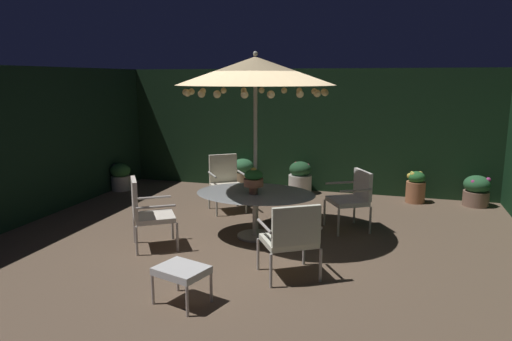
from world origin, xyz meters
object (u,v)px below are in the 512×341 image
at_px(potted_plant_right_near, 476,190).
at_px(potted_plant_left_near, 120,176).
at_px(potted_plant_right_far, 416,187).
at_px(centerpiece_planter, 254,179).
at_px(patio_dining_table, 255,199).
at_px(potted_plant_back_center, 300,178).
at_px(patio_umbrella, 255,71).
at_px(patio_chair_northeast, 353,195).
at_px(patio_chair_north, 292,236).
at_px(potted_plant_back_right, 243,173).
at_px(patio_chair_southeast, 146,210).
at_px(patio_chair_east, 225,179).
at_px(ottoman_footrest, 182,272).

distance_m(potted_plant_right_near, potted_plant_left_near, 7.26).
bearing_deg(potted_plant_right_far, centerpiece_planter, -129.48).
height_order(patio_dining_table, potted_plant_back_center, patio_dining_table).
bearing_deg(potted_plant_back_center, patio_umbrella, -92.13).
relative_size(patio_chair_northeast, potted_plant_right_far, 1.54).
bearing_deg(patio_chair_northeast, patio_chair_north, -103.85).
relative_size(potted_plant_back_right, potted_plant_right_far, 1.07).
distance_m(patio_dining_table, potted_plant_back_right, 3.24).
relative_size(centerpiece_planter, patio_chair_southeast, 0.39).
distance_m(patio_chair_east, potted_plant_right_far, 3.74).
relative_size(patio_chair_north, ottoman_footrest, 1.53).
bearing_deg(potted_plant_right_far, potted_plant_right_near, 3.34).
bearing_deg(potted_plant_back_right, potted_plant_right_far, -2.57).
bearing_deg(patio_dining_table, potted_plant_right_near, 39.51).
bearing_deg(ottoman_footrest, centerpiece_planter, 86.38).
xyz_separation_m(potted_plant_right_near, potted_plant_back_center, (-3.42, 0.04, 0.04)).
relative_size(patio_chair_northeast, ottoman_footrest, 1.53).
xyz_separation_m(potted_plant_left_near, potted_plant_right_far, (6.11, 0.75, -0.00)).
distance_m(centerpiece_planter, potted_plant_back_center, 3.11).
bearing_deg(patio_umbrella, potted_plant_right_far, 49.54).
xyz_separation_m(patio_chair_north, potted_plant_back_center, (-0.75, 4.31, -0.22)).
xyz_separation_m(centerpiece_planter, patio_chair_north, (0.86, -1.27, -0.38)).
xyz_separation_m(patio_chair_north, patio_chair_southeast, (-2.20, 0.46, 0.02)).
xyz_separation_m(patio_chair_southeast, ottoman_footrest, (1.21, -1.41, -0.21)).
bearing_deg(potted_plant_back_center, patio_chair_northeast, -59.10).
distance_m(potted_plant_back_right, potted_plant_right_far, 3.62).
relative_size(patio_dining_table, centerpiece_planter, 4.55).
height_order(patio_chair_north, patio_chair_northeast, same).
bearing_deg(potted_plant_left_near, potted_plant_right_near, 6.47).
xyz_separation_m(patio_dining_table, patio_chair_northeast, (1.39, 0.80, -0.03)).
bearing_deg(centerpiece_planter, patio_chair_southeast, -149.18).
relative_size(centerpiece_planter, potted_plant_left_near, 0.68).
bearing_deg(potted_plant_right_far, potted_plant_left_near, -172.97).
xyz_separation_m(patio_dining_table, patio_umbrella, (-0.00, 0.00, 1.90)).
bearing_deg(patio_chair_northeast, potted_plant_right_near, 44.59).
xyz_separation_m(patio_chair_northeast, potted_plant_left_near, (-5.07, 1.29, -0.25)).
xyz_separation_m(patio_dining_table, potted_plant_left_near, (-3.68, 2.09, -0.28)).
height_order(potted_plant_right_far, potted_plant_back_center, potted_plant_back_center).
distance_m(centerpiece_planter, potted_plant_back_right, 3.38).
bearing_deg(potted_plant_left_near, patio_chair_southeast, -52.08).
height_order(patio_chair_north, potted_plant_right_near, patio_chair_north).
distance_m(ottoman_footrest, potted_plant_right_near, 6.39).
bearing_deg(potted_plant_back_right, patio_chair_north, -64.98).
height_order(centerpiece_planter, potted_plant_back_right, centerpiece_planter).
height_order(patio_chair_northeast, potted_plant_back_right, patio_chair_northeast).
relative_size(potted_plant_right_near, potted_plant_back_right, 0.88).
bearing_deg(patio_chair_northeast, patio_umbrella, -150.01).
distance_m(patio_chair_north, potted_plant_back_right, 4.83).
height_order(patio_dining_table, patio_chair_east, patio_chair_east).
xyz_separation_m(patio_dining_table, potted_plant_back_right, (-1.18, 3.01, -0.25)).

